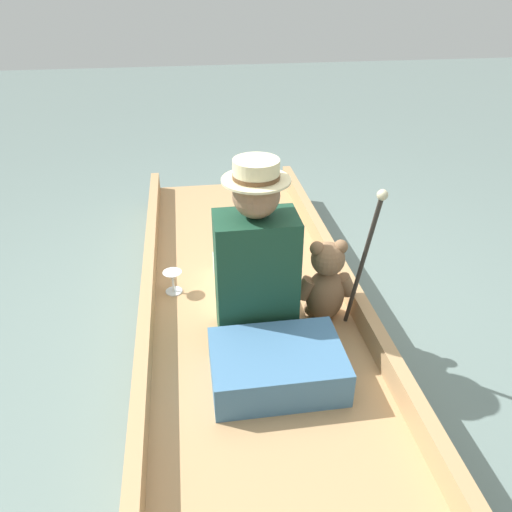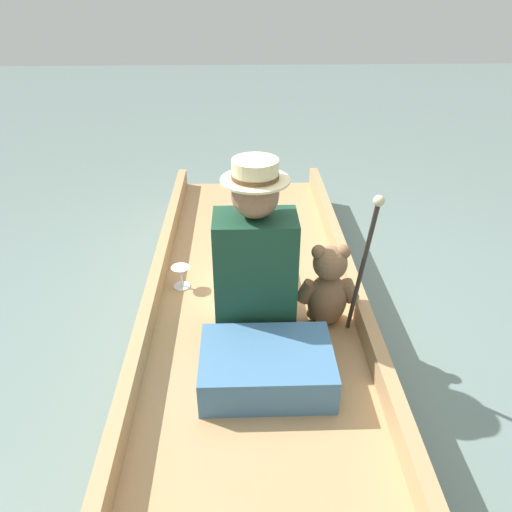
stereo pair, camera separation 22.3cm
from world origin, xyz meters
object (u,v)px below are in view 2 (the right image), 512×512
object	(u,v)px
seated_person	(256,266)
teddy_bear	(328,288)
wine_glass	(181,272)
walking_cane	(364,259)

from	to	relation	value
seated_person	teddy_bear	size ratio (longest dim) A/B	1.95
wine_glass	teddy_bear	bearing A→B (deg)	-24.56
wine_glass	walking_cane	world-z (taller)	walking_cane
seated_person	wine_glass	distance (m)	0.56
wine_glass	seated_person	bearing A→B (deg)	-38.27
teddy_bear	walking_cane	distance (m)	0.34
teddy_bear	walking_cane	xyz separation A→B (m)	(0.11, -0.18, 0.26)
seated_person	teddy_bear	world-z (taller)	seated_person
teddy_bear	walking_cane	bearing A→B (deg)	-59.73
teddy_bear	wine_glass	world-z (taller)	teddy_bear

